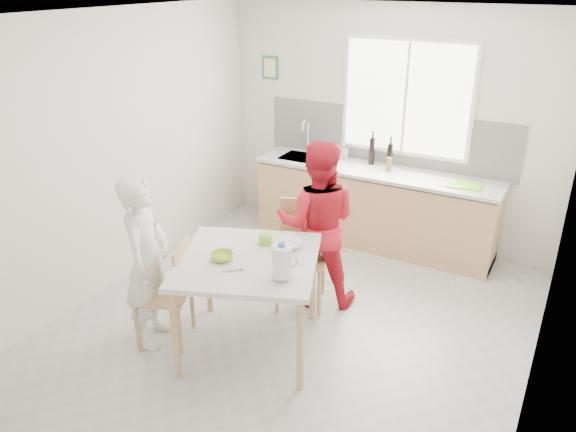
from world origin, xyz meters
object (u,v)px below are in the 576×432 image
at_px(wine_bottle_b, 390,156).
at_px(person_white, 147,262).
at_px(bowl_green, 222,257).
at_px(milk_jug, 282,261).
at_px(chair_left, 170,289).
at_px(wine_bottle_a, 372,151).
at_px(bowl_white, 288,244).
at_px(person_red, 317,224).
at_px(chair_far, 302,248).
at_px(dining_table, 248,268).

bearing_deg(wine_bottle_b, person_white, -111.49).
height_order(bowl_green, milk_jug, milk_jug).
bearing_deg(chair_left, wine_bottle_a, 144.94).
bearing_deg(wine_bottle_b, bowl_white, -93.08).
bearing_deg(person_red, chair_far, 8.09).
bearing_deg(person_white, milk_jug, -103.35).
height_order(dining_table, person_white, person_white).
bearing_deg(person_white, bowl_white, -77.86).
height_order(dining_table, chair_far, chair_far).
distance_m(chair_far, milk_jug, 1.19).
bearing_deg(dining_table, wine_bottle_b, 83.04).
height_order(person_white, wine_bottle_b, person_white).
relative_size(chair_left, wine_bottle_b, 3.13).
distance_m(dining_table, bowl_green, 0.24).
xyz_separation_m(bowl_green, wine_bottle_b, (0.48, 2.63, 0.18)).
bearing_deg(chair_left, milk_jug, 74.32).
xyz_separation_m(bowl_green, milk_jug, (0.57, -0.03, 0.12)).
height_order(chair_left, chair_far, chair_far).
bearing_deg(wine_bottle_a, person_white, -106.79).
bearing_deg(bowl_white, person_red, 93.10).
bearing_deg(chair_left, chair_far, 128.79).
bearing_deg(bowl_green, bowl_white, 52.08).
bearing_deg(wine_bottle_b, person_red, -95.59).
height_order(chair_left, bowl_white, chair_left).
bearing_deg(dining_table, chair_left, -158.88).
xyz_separation_m(chair_left, chair_far, (0.66, 1.14, 0.04)).
xyz_separation_m(chair_far, milk_jug, (0.38, -1.04, 0.45)).
bearing_deg(milk_jug, bowl_white, 92.58).
relative_size(person_red, milk_jug, 5.91).
height_order(milk_jug, wine_bottle_b, wine_bottle_b).
height_order(chair_far, wine_bottle_b, wine_bottle_b).
bearing_deg(milk_jug, person_red, 81.42).
xyz_separation_m(dining_table, chair_left, (-0.63, -0.24, -0.25)).
relative_size(chair_far, person_red, 0.62).
bearing_deg(bowl_white, wine_bottle_a, 93.13).
height_order(chair_far, person_white, person_white).
bearing_deg(bowl_green, chair_left, -164.84).
bearing_deg(chair_far, chair_left, -141.21).
relative_size(person_white, bowl_white, 6.76).
bearing_deg(wine_bottle_a, bowl_green, -95.00).
height_order(chair_far, bowl_white, chair_far).
relative_size(milk_jug, wine_bottle_b, 0.92).
distance_m(chair_left, milk_jug, 1.15).
distance_m(dining_table, wine_bottle_b, 2.55).
bearing_deg(person_white, dining_table, -90.00).
relative_size(chair_far, milk_jug, 3.69).
height_order(person_red, wine_bottle_b, person_red).
bearing_deg(bowl_white, wine_bottle_b, 86.92).
relative_size(dining_table, bowl_green, 7.68).
xyz_separation_m(dining_table, milk_jug, (0.40, -0.15, 0.24)).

